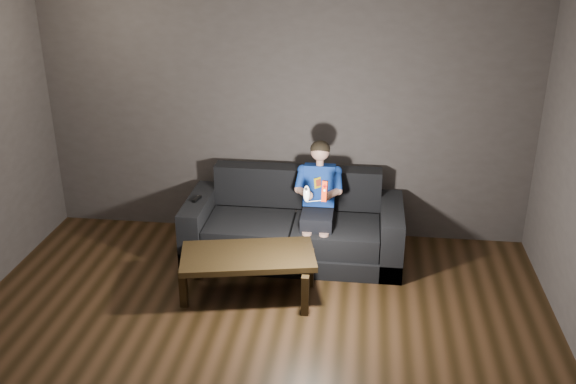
# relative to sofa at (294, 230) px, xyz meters

# --- Properties ---
(floor) EXTENTS (5.00, 5.00, 0.00)m
(floor) POSITION_rel_sofa_xyz_m (-0.16, -1.96, -0.27)
(floor) COLOR black
(floor) RESTS_ON ground
(back_wall) EXTENTS (5.00, 0.04, 2.70)m
(back_wall) POSITION_rel_sofa_xyz_m (-0.16, 0.54, 1.08)
(back_wall) COLOR #3D3736
(back_wall) RESTS_ON ground
(sofa) EXTENTS (2.12, 0.91, 0.82)m
(sofa) POSITION_rel_sofa_xyz_m (0.00, 0.00, 0.00)
(sofa) COLOR black
(sofa) RESTS_ON floor
(child) EXTENTS (0.45, 0.55, 1.11)m
(child) POSITION_rel_sofa_xyz_m (0.24, -0.05, 0.43)
(child) COLOR black
(child) RESTS_ON sofa
(wii_remote_red) EXTENTS (0.05, 0.08, 0.19)m
(wii_remote_red) POSITION_rel_sofa_xyz_m (0.33, -0.48, 0.64)
(wii_remote_red) COLOR red
(wii_remote_red) RESTS_ON child
(nunchuk_white) EXTENTS (0.07, 0.10, 0.16)m
(nunchuk_white) POSITION_rel_sofa_xyz_m (0.17, -0.48, 0.61)
(nunchuk_white) COLOR white
(nunchuk_white) RESTS_ON child
(wii_remote_black) EXTENTS (0.06, 0.14, 0.03)m
(wii_remote_black) POSITION_rel_sofa_xyz_m (-0.95, -0.08, 0.32)
(wii_remote_black) COLOR black
(wii_remote_black) RESTS_ON sofa
(coffee_table) EXTENTS (1.26, 0.81, 0.42)m
(coffee_table) POSITION_rel_sofa_xyz_m (-0.31, -0.82, 0.10)
(coffee_table) COLOR black
(coffee_table) RESTS_ON floor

